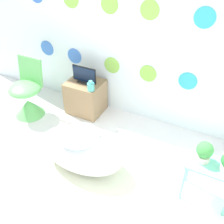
# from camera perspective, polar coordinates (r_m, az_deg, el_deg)

# --- Properties ---
(ground_plane) EXTENTS (12.00, 12.00, 0.00)m
(ground_plane) POSITION_cam_1_polar(r_m,az_deg,el_deg) (3.01, -17.86, -17.87)
(ground_plane) COLOR white
(wall_back_dotted) EXTENTS (4.92, 0.05, 2.60)m
(wall_back_dotted) POSITION_cam_1_polar(r_m,az_deg,el_deg) (3.50, -0.33, 18.91)
(wall_back_dotted) COLOR white
(wall_back_dotted) RESTS_ON ground_plane
(rug) EXTENTS (1.37, 0.80, 0.01)m
(rug) POSITION_cam_1_polar(r_m,az_deg,el_deg) (3.13, -6.78, -12.72)
(rug) COLOR silver
(rug) RESTS_ON ground_plane
(bathtub) EXTENTS (1.01, 0.54, 0.47)m
(bathtub) POSITION_cam_1_polar(r_m,az_deg,el_deg) (3.04, -6.79, -8.19)
(bathtub) COLOR white
(bathtub) RESTS_ON ground_plane
(chair) EXTENTS (0.46, 0.46, 0.84)m
(chair) POSITION_cam_1_polar(r_m,az_deg,el_deg) (3.97, -17.92, 2.97)
(chair) COLOR #66C166
(chair) RESTS_ON ground_plane
(tv_cabinet) EXTENTS (0.51, 0.43, 0.49)m
(tv_cabinet) POSITION_cam_1_polar(r_m,az_deg,el_deg) (3.88, -5.75, 3.33)
(tv_cabinet) COLOR #8E704C
(tv_cabinet) RESTS_ON ground_plane
(tv) EXTENTS (0.37, 0.12, 0.24)m
(tv) POSITION_cam_1_polar(r_m,az_deg,el_deg) (3.70, -6.07, 7.86)
(tv) COLOR black
(tv) RESTS_ON tv_cabinet
(vase) EXTENTS (0.10, 0.10, 0.14)m
(vase) POSITION_cam_1_polar(r_m,az_deg,el_deg) (3.53, -4.64, 5.58)
(vase) COLOR #51B2AD
(vase) RESTS_ON tv_cabinet
(side_table) EXTENTS (0.49, 0.31, 0.49)m
(side_table) POSITION_cam_1_polar(r_m,az_deg,el_deg) (2.77, 20.76, -12.03)
(side_table) COLOR #72D8B7
(side_table) RESTS_ON ground_plane
(potted_plant_left) EXTENTS (0.16, 0.16, 0.22)m
(potted_plant_left) POSITION_cam_1_polar(r_m,az_deg,el_deg) (2.63, 19.47, -8.14)
(potted_plant_left) COLOR beige
(potted_plant_left) RESTS_ON side_table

